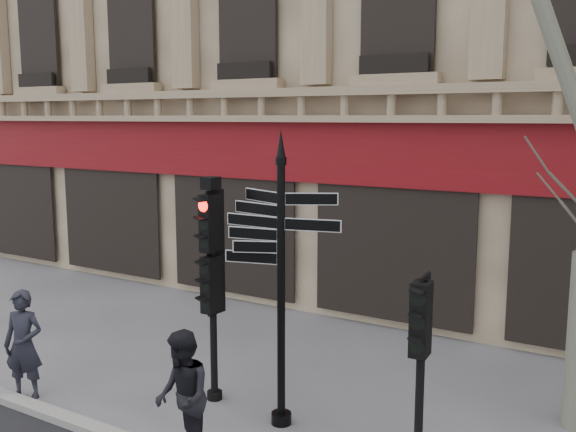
% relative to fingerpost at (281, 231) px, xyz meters
% --- Properties ---
extents(ground, '(80.00, 80.00, 0.00)m').
position_rel_fingerpost_xyz_m(ground, '(-0.26, -0.20, -2.80)').
color(ground, slate).
rests_on(ground, ground).
extents(fingerpost, '(1.89, 1.89, 4.18)m').
position_rel_fingerpost_xyz_m(fingerpost, '(0.00, 0.00, 0.00)').
color(fingerpost, black).
rests_on(fingerpost, ground).
extents(traffic_signal_main, '(0.39, 0.29, 3.46)m').
position_rel_fingerpost_xyz_m(traffic_signal_main, '(-1.31, 0.15, -0.62)').
color(traffic_signal_main, black).
rests_on(traffic_signal_main, ground).
extents(traffic_signal_secondary, '(0.42, 0.32, 2.40)m').
position_rel_fingerpost_xyz_m(traffic_signal_secondary, '(2.08, -0.13, -1.13)').
color(traffic_signal_secondary, black).
rests_on(traffic_signal_secondary, ground).
extents(pedestrian_a, '(0.74, 0.62, 1.72)m').
position_rel_fingerpost_xyz_m(pedestrian_a, '(-3.85, -1.34, -1.94)').
color(pedestrian_a, '#20202B').
rests_on(pedestrian_a, ground).
extents(pedestrian_b, '(1.05, 1.03, 1.71)m').
position_rel_fingerpost_xyz_m(pedestrian_b, '(-0.53, -1.50, -1.95)').
color(pedestrian_b, black).
rests_on(pedestrian_b, ground).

